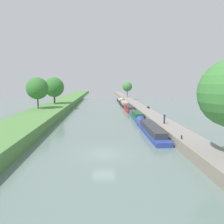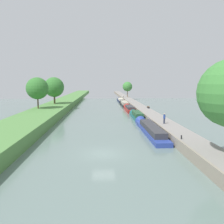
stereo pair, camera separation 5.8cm
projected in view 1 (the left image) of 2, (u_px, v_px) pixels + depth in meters
name	position (u px, v px, depth m)	size (l,w,h in m)	color
ground_plane	(104.00, 153.00, 24.22)	(160.00, 160.00, 0.00)	slate
right_towpath	(196.00, 147.00, 24.63)	(3.19, 260.00, 1.19)	gray
stone_quay	(181.00, 147.00, 24.55)	(0.25, 260.00, 1.24)	gray
narrowboat_blue	(150.00, 129.00, 34.29)	(2.10, 16.45, 2.09)	#283D93
narrowboat_teal	(137.00, 115.00, 47.82)	(1.93, 10.48, 2.09)	#195B60
narrowboat_red	(129.00, 108.00, 60.04)	(2.10, 11.26, 2.02)	maroon
narrowboat_black	(124.00, 104.00, 73.45)	(2.12, 13.84, 2.12)	black
narrowboat_navy	(120.00, 100.00, 88.35)	(1.98, 13.29, 1.92)	#141E42
tree_rightbank_midnear	(127.00, 87.00, 94.78)	(4.17, 4.17, 6.62)	brown
tree_leftbank_downstream	(37.00, 88.00, 49.50)	(4.95, 4.95, 7.06)	#4C3828
tree_leftbank_upstream	(54.00, 87.00, 60.51)	(5.44, 5.44, 7.31)	#4C3828
person_walking	(164.00, 118.00, 35.00)	(0.34, 0.34, 1.66)	#282D42
mooring_bollard_near	(182.00, 137.00, 25.63)	(0.16, 0.16, 0.45)	black
mooring_bollard_far	(123.00, 97.00, 93.76)	(0.16, 0.16, 0.45)	black
park_bench	(148.00, 107.00, 55.19)	(0.44, 1.50, 0.47)	#333338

